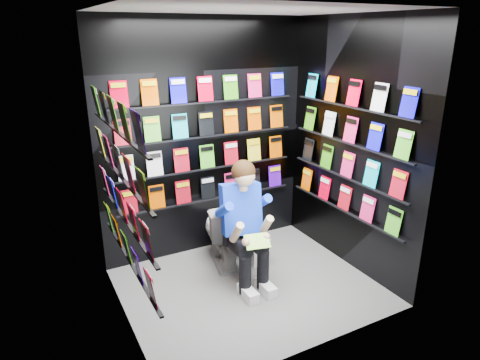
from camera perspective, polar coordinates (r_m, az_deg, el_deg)
floor at (r=4.43m, az=1.20°, el=-14.08°), size 2.40×2.40×0.00m
ceiling at (r=3.71m, az=1.50°, el=21.80°), size 2.40×2.40×0.00m
wall_back at (r=4.74m, az=-4.62°, el=5.33°), size 2.40×0.04×2.60m
wall_front at (r=3.09m, az=10.44°, el=-2.63°), size 2.40×0.04×2.60m
wall_left at (r=3.48m, az=-16.20°, el=-0.60°), size 0.04×2.00×2.60m
wall_right at (r=4.56m, az=14.63°, el=4.21°), size 0.04×2.00×2.60m
comics_back at (r=4.71m, az=-4.47°, el=5.31°), size 2.10×0.06×1.37m
comics_left at (r=3.48m, az=-15.73°, el=-0.45°), size 0.06×1.70×1.37m
comics_right at (r=4.54m, az=14.36°, el=4.23°), size 0.06×1.70×1.37m
toilet at (r=4.70m, az=-2.23°, el=-6.83°), size 0.57×0.82×0.73m
longbox at (r=4.85m, az=1.75°, el=-9.03°), size 0.22×0.37×0.27m
longbox_lid at (r=4.78m, az=1.77°, el=-7.45°), size 0.23×0.39×0.03m
reader at (r=4.23m, az=-0.04°, el=-3.95°), size 0.67×0.85×1.40m
held_comic at (r=4.03m, az=2.31°, el=-8.15°), size 0.26×0.19×0.10m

